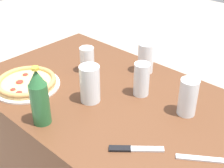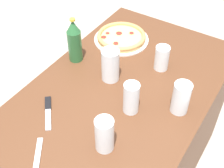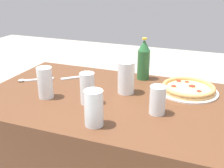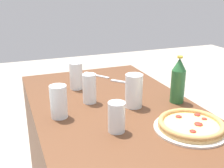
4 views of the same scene
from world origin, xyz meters
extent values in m
cube|color=#56331E|center=(0.00, 0.00, 0.37)|extent=(1.23, 0.74, 0.75)
cylinder|color=silver|center=(0.33, 0.19, 0.75)|extent=(0.29, 0.29, 0.01)
cylinder|color=tan|center=(0.33, 0.19, 0.76)|extent=(0.25, 0.25, 0.01)
cylinder|color=#E5C170|center=(0.33, 0.19, 0.77)|extent=(0.22, 0.22, 0.00)
torus|color=tan|center=(0.33, 0.19, 0.77)|extent=(0.26, 0.26, 0.02)
ellipsoid|color=maroon|center=(0.34, 0.22, 0.77)|extent=(0.03, 0.03, 0.01)
ellipsoid|color=maroon|center=(0.27, 0.27, 0.77)|extent=(0.03, 0.03, 0.01)
ellipsoid|color=maroon|center=(0.31, 0.27, 0.77)|extent=(0.02, 0.02, 0.00)
ellipsoid|color=maroon|center=(0.26, 0.18, 0.77)|extent=(0.03, 0.03, 0.01)
ellipsoid|color=maroon|center=(0.38, 0.16, 0.77)|extent=(0.02, 0.02, 0.01)
cylinder|color=white|center=(-0.08, -0.10, 0.82)|extent=(0.07, 0.07, 0.14)
cylinder|color=orange|center=(-0.08, -0.10, 0.81)|extent=(0.05, 0.05, 0.11)
cylinder|color=white|center=(0.04, 0.08, 0.83)|extent=(0.08, 0.08, 0.16)
cylinder|color=beige|center=(0.04, 0.08, 0.79)|extent=(0.07, 0.07, 0.09)
cylinder|color=white|center=(-0.29, -0.11, 0.82)|extent=(0.07, 0.07, 0.15)
cylinder|color=maroon|center=(-0.29, -0.11, 0.80)|extent=(0.06, 0.06, 0.10)
cylinder|color=white|center=(0.23, -0.08, 0.81)|extent=(0.07, 0.07, 0.12)
cylinder|color=silver|center=(0.23, -0.08, 0.78)|extent=(0.05, 0.05, 0.06)
cylinder|color=white|center=(0.03, -0.26, 0.82)|extent=(0.07, 0.07, 0.14)
cylinder|color=#935123|center=(0.03, -0.26, 0.79)|extent=(0.06, 0.06, 0.08)
cylinder|color=#286033|center=(0.07, 0.30, 0.83)|extent=(0.07, 0.07, 0.16)
cone|color=#286033|center=(0.07, 0.30, 0.94)|extent=(0.06, 0.06, 0.06)
cylinder|color=gold|center=(0.07, 0.30, 0.97)|extent=(0.03, 0.03, 0.01)
cube|color=black|center=(-0.24, 0.21, 0.75)|extent=(0.07, 0.07, 0.01)
cube|color=silver|center=(-0.30, 0.15, 0.75)|extent=(0.10, 0.09, 0.01)
cube|color=silver|center=(-0.45, 0.07, 0.75)|extent=(0.14, 0.11, 0.01)
camera|label=1|loc=(-0.74, 0.79, 1.46)|focal=50.00mm
camera|label=2|loc=(-0.85, -0.50, 1.71)|focal=50.00mm
camera|label=3|loc=(0.43, -1.12, 1.29)|focal=45.00mm
camera|label=4|loc=(1.13, -0.45, 1.28)|focal=45.00mm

